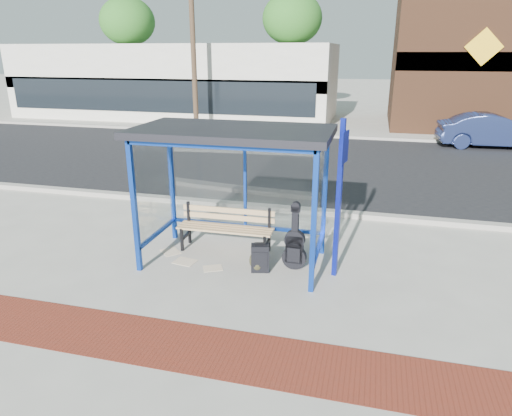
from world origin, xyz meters
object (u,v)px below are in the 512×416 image
(bench, at_px, (226,226))
(guitar_bag, at_px, (295,246))
(suitcase, at_px, (260,258))
(parked_car, at_px, (492,131))
(backpack, at_px, (258,261))

(bench, xyz_separation_m, guitar_bag, (1.40, -0.48, -0.06))
(suitcase, bearing_deg, parked_car, 50.53)
(backpack, bearing_deg, guitar_bag, 18.57)
(suitcase, relative_size, parked_car, 0.13)
(parked_car, bearing_deg, backpack, 150.19)
(guitar_bag, bearing_deg, bench, 162.51)
(suitcase, height_order, backpack, suitcase)
(bench, relative_size, parked_car, 0.45)
(guitar_bag, distance_m, suitcase, 0.63)
(backpack, bearing_deg, parked_car, 61.19)
(suitcase, xyz_separation_m, backpack, (-0.05, 0.03, -0.08))
(parked_car, bearing_deg, guitar_bag, 152.01)
(guitar_bag, height_order, parked_car, parked_car)
(bench, bearing_deg, backpack, -42.64)
(suitcase, height_order, parked_car, parked_car)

